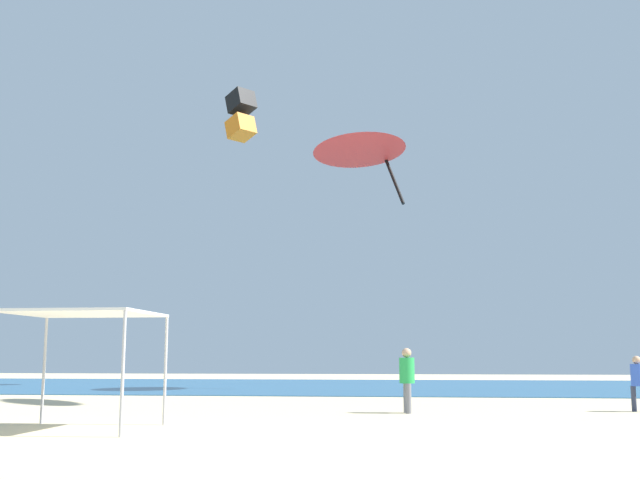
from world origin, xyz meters
TOP-DOWN VIEW (x-y plane):
  - ground at (0.00, 0.00)m, footprint 110.00×110.00m
  - ocean_strip at (0.00, 26.76)m, footprint 110.00×21.84m
  - canopy_tent at (-4.96, 1.61)m, footprint 3.12×2.81m
  - person_near_tent at (2.31, 7.38)m, footprint 0.44×0.49m
  - person_leftmost at (9.07, 8.71)m, footprint 0.39×0.38m
  - kite_delta_red at (0.13, 21.85)m, footprint 6.55×6.57m
  - kite_box_black at (-6.99, 26.38)m, footprint 1.97×1.94m

SIDE VIEW (x-z plane):
  - ground at x=0.00m, z-range -0.10..0.00m
  - ocean_strip at x=0.00m, z-range 0.00..0.03m
  - person_leftmost at x=9.07m, z-range 0.14..1.76m
  - person_near_tent at x=2.31m, z-range 0.16..2.00m
  - canopy_tent at x=-4.96m, z-range 1.16..3.75m
  - kite_delta_red at x=0.13m, z-range 10.30..14.16m
  - kite_box_black at x=-6.99m, z-range 14.00..16.96m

